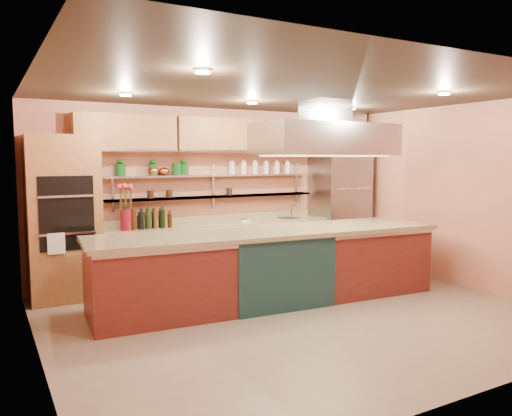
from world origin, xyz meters
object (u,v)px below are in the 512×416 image
flower_vase (126,220)px  green_canister (177,169)px  copper_kettle (164,171)px  kitchen_scale (244,219)px  island (270,266)px  refrigerator (340,209)px

flower_vase → green_canister: (0.87, 0.22, 0.72)m
copper_kettle → green_canister: 0.22m
kitchen_scale → island: bearing=-114.9°
flower_vase → kitchen_scale: size_ratio=2.13×
refrigerator → flower_vase: 3.94m
island → flower_vase: (-1.59, 1.46, 0.58)m
copper_kettle → green_canister: (0.21, 0.00, 0.03)m
flower_vase → kitchen_scale: flower_vase is taller
refrigerator → green_canister: (-3.07, 0.23, 0.76)m
green_canister → refrigerator: bearing=-4.3°
island → flower_vase: size_ratio=15.70×
refrigerator → flower_vase: (-3.94, 0.01, 0.03)m
refrigerator → kitchen_scale: 1.98m
island → copper_kettle: 2.31m
refrigerator → copper_kettle: size_ratio=13.00×
island → green_canister: 2.25m
kitchen_scale → green_canister: (-1.08, 0.22, 0.84)m
flower_vase → kitchen_scale: bearing=0.0°
refrigerator → copper_kettle: bearing=176.0°
flower_vase → kitchen_scale: 1.96m
kitchen_scale → flower_vase: bearing=168.9°
refrigerator → green_canister: size_ratio=11.38×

